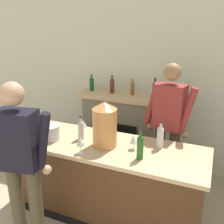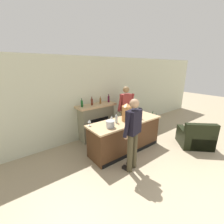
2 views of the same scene
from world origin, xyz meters
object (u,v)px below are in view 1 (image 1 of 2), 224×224
object	(u,v)px
ice_bucket_steel	(50,132)
wine_glass_near_bucket	(46,114)
person_bartender	(168,127)
person_customer	(22,165)
wine_glass_front_left	(83,124)
wine_glass_mid_counter	(80,142)
copper_dispenser	(105,124)
wine_bottle_chardonnay_pale	(140,146)
fireplace_stone	(121,129)
wine_bottle_merlot_tall	(81,129)
wine_glass_back_row	(134,139)
wine_bottle_riesling_slim	(160,136)

from	to	relation	value
ice_bucket_steel	wine_glass_near_bucket	bearing A→B (deg)	132.21
person_bartender	wine_glass_near_bucket	distance (m)	1.65
person_customer	wine_glass_front_left	xyz separation A→B (m)	(0.12, 0.95, 0.08)
wine_glass_mid_counter	wine_glass_near_bucket	size ratio (longest dim) A/B	1.05
wine_glass_mid_counter	copper_dispenser	bearing A→B (deg)	59.12
wine_glass_mid_counter	wine_bottle_chardonnay_pale	bearing A→B (deg)	12.31
fireplace_stone	person_customer	distance (m)	2.02
person_customer	wine_glass_front_left	bearing A→B (deg)	82.76
wine_glass_mid_counter	person_bartender	bearing A→B (deg)	51.45
wine_bottle_merlot_tall	wine_glass_front_left	bearing A→B (deg)	108.61
copper_dispenser	wine_glass_front_left	distance (m)	0.45
wine_bottle_merlot_tall	copper_dispenser	bearing A→B (deg)	-7.77
copper_dispenser	person_bartender	bearing A→B (deg)	48.74
wine_glass_back_row	copper_dispenser	bearing A→B (deg)	-172.75
ice_bucket_steel	wine_glass_front_left	world-z (taller)	wine_glass_front_left
wine_bottle_riesling_slim	wine_glass_mid_counter	world-z (taller)	wine_bottle_riesling_slim
person_bartender	wine_glass_front_left	xyz separation A→B (m)	(-0.96, -0.46, 0.06)
ice_bucket_steel	wine_bottle_chardonnay_pale	size ratio (longest dim) A/B	0.73
copper_dispenser	wine_glass_mid_counter	bearing A→B (deg)	-120.88
wine_bottle_riesling_slim	wine_glass_back_row	size ratio (longest dim) A/B	1.81
person_bartender	wine_bottle_chardonnay_pale	xyz separation A→B (m)	(-0.13, -0.79, 0.07)
fireplace_stone	wine_glass_front_left	size ratio (longest dim) A/B	8.27
person_customer	wine_glass_near_bucket	distance (m)	1.19
fireplace_stone	copper_dispenser	distance (m)	1.36
wine_bottle_riesling_slim	wine_glass_front_left	bearing A→B (deg)	179.85
fireplace_stone	copper_dispenser	xyz separation A→B (m)	(0.26, -1.21, 0.57)
copper_dispenser	wine_bottle_chardonnay_pale	bearing A→B (deg)	-16.44
wine_bottle_chardonnay_pale	wine_bottle_riesling_slim	bearing A→B (deg)	68.33
person_bartender	wine_bottle_riesling_slim	xyz separation A→B (m)	(0.00, -0.47, 0.07)
wine_bottle_chardonnay_pale	wine_glass_back_row	bearing A→B (deg)	126.01
person_bartender	wine_glass_front_left	size ratio (longest dim) A/B	9.90
person_customer	fireplace_stone	bearing A→B (deg)	83.13
wine_bottle_chardonnay_pale	wine_bottle_merlot_tall	xyz separation A→B (m)	(-0.78, 0.18, -0.01)
wine_bottle_riesling_slim	wine_glass_near_bucket	xyz separation A→B (m)	(-1.61, 0.12, -0.01)
person_bartender	copper_dispenser	world-z (taller)	person_bartender
wine_bottle_chardonnay_pale	wine_glass_back_row	distance (m)	0.22
ice_bucket_steel	wine_bottle_chardonnay_pale	bearing A→B (deg)	-1.32
ice_bucket_steel	wine_glass_near_bucket	distance (m)	0.56
wine_glass_near_bucket	person_bartender	bearing A→B (deg)	12.31
wine_glass_mid_counter	wine_glass_back_row	bearing A→B (deg)	32.45
copper_dispenser	wine_glass_front_left	size ratio (longest dim) A/B	2.81
wine_bottle_chardonnay_pale	person_customer	bearing A→B (deg)	-146.58
wine_bottle_merlot_tall	wine_glass_back_row	world-z (taller)	wine_bottle_merlot_tall
wine_bottle_chardonnay_pale	wine_bottle_merlot_tall	distance (m)	0.80
wine_bottle_riesling_slim	ice_bucket_steel	bearing A→B (deg)	-166.46
copper_dispenser	ice_bucket_steel	size ratio (longest dim) A/B	2.20
ice_bucket_steel	wine_glass_mid_counter	size ratio (longest dim) A/B	1.25
person_customer	wine_glass_mid_counter	bearing A→B (deg)	55.28
fireplace_stone	wine_bottle_chardonnay_pale	world-z (taller)	fireplace_stone
copper_dispenser	wine_bottle_merlot_tall	bearing A→B (deg)	172.23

